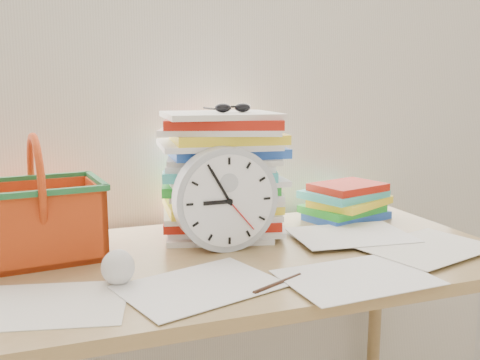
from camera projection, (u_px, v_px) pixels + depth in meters
name	position (u px, v px, depth m)	size (l,w,h in m)	color
curtain	(187.00, 39.00, 1.58)	(2.40, 0.01, 2.50)	silver
desk	(229.00, 283.00, 1.34)	(1.40, 0.70, 0.75)	olive
paper_stack	(221.00, 174.00, 1.49)	(0.34, 0.28, 0.34)	white
clock	(225.00, 199.00, 1.35)	(0.27, 0.27, 0.05)	#B0B5BB
sunglasses	(233.00, 108.00, 1.43)	(0.12, 0.10, 0.03)	black
book_stack	(343.00, 201.00, 1.68)	(0.27, 0.21, 0.12)	white
basket	(37.00, 198.00, 1.29)	(0.30, 0.23, 0.30)	#E24B16
crumpled_ball	(118.00, 267.00, 1.13)	(0.08, 0.08, 0.08)	white
pen	(278.00, 284.00, 1.12)	(0.01, 0.01, 0.15)	black
scattered_papers	(229.00, 253.00, 1.33)	(1.26, 0.42, 0.02)	white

